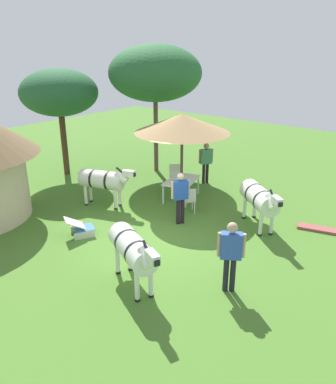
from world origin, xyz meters
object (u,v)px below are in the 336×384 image
object	(u,v)px
patio_chair_west_end	(189,199)
zebra_toward_hut	(103,180)
zebra_nearest_camera	(133,250)
acacia_tree_right_background	(59,93)
guest_beside_umbrella	(206,159)
standing_watcher	(231,251)
shade_umbrella	(182,124)
patio_dining_table	(181,182)
zebra_by_umbrella	(260,199)
acacia_tree_behind_hut	(155,73)
patio_chair_east_end	(175,174)
striped_lounge_chair	(80,228)
guest_behind_table	(180,194)

from	to	relation	value
patio_chair_west_end	zebra_toward_hut	world-z (taller)	zebra_toward_hut
zebra_nearest_camera	acacia_tree_right_background	size ratio (longest dim) A/B	0.48
guest_beside_umbrella	standing_watcher	xyz separation A→B (m)	(-5.74, -4.51, 0.04)
guest_beside_umbrella	acacia_tree_right_background	xyz separation A→B (m)	(-2.83, 5.39, 2.47)
shade_umbrella	patio_dining_table	xyz separation A→B (m)	(0.00, -0.00, -2.13)
zebra_by_umbrella	acacia_tree_behind_hut	size ratio (longest dim) A/B	0.35
patio_chair_east_end	zebra_nearest_camera	distance (m)	6.83
shade_umbrella	patio_dining_table	world-z (taller)	shade_umbrella
shade_umbrella	patio_chair_east_end	xyz separation A→B (m)	(0.87, 0.97, -2.27)
standing_watcher	striped_lounge_chair	bearing A→B (deg)	152.31
standing_watcher	striped_lounge_chair	world-z (taller)	standing_watcher
guest_beside_umbrella	acacia_tree_right_background	size ratio (longest dim) A/B	0.38
patio_chair_west_end	standing_watcher	xyz separation A→B (m)	(-2.93, -3.29, 0.53)
guest_beside_umbrella	zebra_by_umbrella	distance (m)	4.20
shade_umbrella	standing_watcher	bearing A→B (deg)	-131.69
guest_behind_table	zebra_by_umbrella	distance (m)	2.44
striped_lounge_chair	zebra_nearest_camera	world-z (taller)	zebra_nearest_camera
acacia_tree_right_background	acacia_tree_behind_hut	bearing A→B (deg)	-43.79
guest_beside_umbrella	standing_watcher	world-z (taller)	standing_watcher
patio_dining_table	patio_chair_west_end	bearing A→B (deg)	-131.85
striped_lounge_chair	standing_watcher	bearing A→B (deg)	31.87
patio_dining_table	acacia_tree_right_background	world-z (taller)	acacia_tree_right_background
guest_behind_table	striped_lounge_chair	size ratio (longest dim) A/B	1.75
shade_umbrella	patio_chair_east_end	distance (m)	2.62
zebra_toward_hut	acacia_tree_behind_hut	size ratio (longest dim) A/B	0.39
patio_chair_east_end	acacia_tree_behind_hut	world-z (taller)	acacia_tree_behind_hut
patio_dining_table	patio_chair_west_end	world-z (taller)	patio_chair_west_end
zebra_by_umbrella	zebra_toward_hut	size ratio (longest dim) A/B	0.91
zebra_by_umbrella	zebra_toward_hut	xyz separation A→B (m)	(-1.89, 4.99, -0.00)
shade_umbrella	zebra_nearest_camera	distance (m)	5.88
zebra_toward_hut	striped_lounge_chair	bearing A→B (deg)	9.67
patio_dining_table	patio_chair_west_end	size ratio (longest dim) A/B	1.94
patio_dining_table	zebra_by_umbrella	xyz separation A→B (m)	(-0.34, -3.27, 0.29)
guest_beside_umbrella	standing_watcher	bearing A→B (deg)	74.28
patio_chair_west_end	acacia_tree_right_background	distance (m)	7.24
shade_umbrella	guest_behind_table	bearing A→B (deg)	-143.75
guest_beside_umbrella	acacia_tree_behind_hut	distance (m)	4.16
patio_dining_table	striped_lounge_chair	xyz separation A→B (m)	(-4.20, 0.58, -0.41)
zebra_by_umbrella	guest_beside_umbrella	bearing A→B (deg)	-83.73
patio_chair_east_end	acacia_tree_behind_hut	bearing A→B (deg)	-77.39
patio_chair_west_end	striped_lounge_chair	world-z (taller)	patio_chair_west_end
patio_dining_table	standing_watcher	world-z (taller)	standing_watcher
zebra_nearest_camera	zebra_by_umbrella	xyz separation A→B (m)	(4.69, -0.83, -0.02)
zebra_toward_hut	guest_behind_table	bearing A→B (deg)	80.25
patio_dining_table	guest_beside_umbrella	size ratio (longest dim) A/B	1.04
striped_lounge_chair	guest_behind_table	bearing A→B (deg)	81.31
standing_watcher	guest_beside_umbrella	bearing A→B (deg)	95.70
striped_lounge_chair	zebra_by_umbrella	xyz separation A→B (m)	(3.86, -3.85, 0.71)
zebra_toward_hut	shade_umbrella	bearing A→B (deg)	122.11
patio_chair_west_end	standing_watcher	size ratio (longest dim) A/B	0.51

